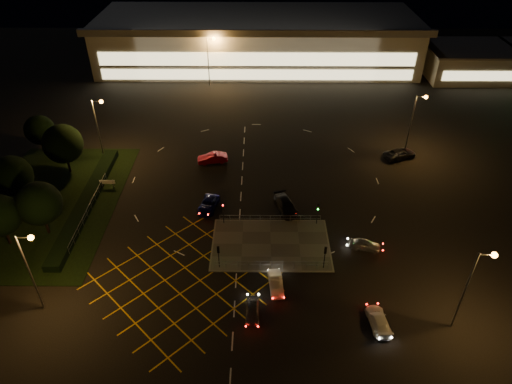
{
  "coord_description": "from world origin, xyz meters",
  "views": [
    {
      "loc": [
        0.51,
        -43.68,
        37.72
      ],
      "look_at": [
        0.14,
        6.29,
        2.0
      ],
      "focal_mm": 32.0,
      "sensor_mm": 36.0,
      "label": 1
    }
  ],
  "objects_px": {
    "signal_nw": "(223,209)",
    "signal_se": "(325,253)",
    "car_circ_red": "(213,158)",
    "car_approach_white": "(379,321)",
    "car_near_silver": "(253,310)",
    "car_far_dkgrey": "(286,205)",
    "car_right_silver": "(365,245)",
    "signal_ne": "(318,210)",
    "car_left_blue": "(208,205)",
    "signal_sw": "(218,253)",
    "car_queue_white": "(276,283)",
    "car_east_grey": "(400,154)"
  },
  "relations": [
    {
      "from": "car_queue_white",
      "to": "car_east_grey",
      "type": "xyz_separation_m",
      "value": [
        20.4,
        27.64,
        0.08
      ]
    },
    {
      "from": "car_circ_red",
      "to": "car_east_grey",
      "type": "distance_m",
      "value": 29.59
    },
    {
      "from": "signal_sw",
      "to": "car_left_blue",
      "type": "relative_size",
      "value": 0.67
    },
    {
      "from": "signal_sw",
      "to": "car_queue_white",
      "type": "relative_size",
      "value": 0.79
    },
    {
      "from": "signal_ne",
      "to": "car_right_silver",
      "type": "distance_m",
      "value": 7.27
    },
    {
      "from": "car_far_dkgrey",
      "to": "car_east_grey",
      "type": "bearing_deg",
      "value": 17.37
    },
    {
      "from": "signal_se",
      "to": "car_far_dkgrey",
      "type": "bearing_deg",
      "value": -70.72
    },
    {
      "from": "car_left_blue",
      "to": "car_right_silver",
      "type": "bearing_deg",
      "value": -9.79
    },
    {
      "from": "car_left_blue",
      "to": "car_circ_red",
      "type": "bearing_deg",
      "value": 103.95
    },
    {
      "from": "car_left_blue",
      "to": "car_far_dkgrey",
      "type": "height_order",
      "value": "car_far_dkgrey"
    },
    {
      "from": "car_left_blue",
      "to": "car_east_grey",
      "type": "xyz_separation_m",
      "value": [
        29.1,
        13.48,
        0.08
      ]
    },
    {
      "from": "car_circ_red",
      "to": "car_approach_white",
      "type": "relative_size",
      "value": 1.06
    },
    {
      "from": "car_far_dkgrey",
      "to": "car_circ_red",
      "type": "height_order",
      "value": "car_circ_red"
    },
    {
      "from": "signal_se",
      "to": "car_right_silver",
      "type": "height_order",
      "value": "signal_se"
    },
    {
      "from": "signal_sw",
      "to": "car_far_dkgrey",
      "type": "height_order",
      "value": "signal_sw"
    },
    {
      "from": "signal_ne",
      "to": "car_east_grey",
      "type": "height_order",
      "value": "signal_ne"
    },
    {
      "from": "car_near_silver",
      "to": "signal_se",
      "type": "bearing_deg",
      "value": 40.4
    },
    {
      "from": "car_queue_white",
      "to": "car_far_dkgrey",
      "type": "height_order",
      "value": "car_far_dkgrey"
    },
    {
      "from": "car_left_blue",
      "to": "car_circ_red",
      "type": "height_order",
      "value": "car_circ_red"
    },
    {
      "from": "car_far_dkgrey",
      "to": "car_right_silver",
      "type": "height_order",
      "value": "car_far_dkgrey"
    },
    {
      "from": "signal_se",
      "to": "car_far_dkgrey",
      "type": "xyz_separation_m",
      "value": [
        -3.85,
        10.99,
        -1.62
      ]
    },
    {
      "from": "car_near_silver",
      "to": "car_east_grey",
      "type": "xyz_separation_m",
      "value": [
        22.9,
        31.3,
        0.12
      ]
    },
    {
      "from": "signal_ne",
      "to": "car_approach_white",
      "type": "xyz_separation_m",
      "value": [
        4.6,
        -15.91,
        -1.74
      ]
    },
    {
      "from": "signal_sw",
      "to": "car_east_grey",
      "type": "distance_m",
      "value": 36.45
    },
    {
      "from": "car_far_dkgrey",
      "to": "car_east_grey",
      "type": "height_order",
      "value": "car_far_dkgrey"
    },
    {
      "from": "car_near_silver",
      "to": "car_approach_white",
      "type": "xyz_separation_m",
      "value": [
        12.68,
        -1.25,
        0.02
      ]
    },
    {
      "from": "car_queue_white",
      "to": "signal_ne",
      "type": "bearing_deg",
      "value": 57.67
    },
    {
      "from": "signal_sw",
      "to": "car_far_dkgrey",
      "type": "bearing_deg",
      "value": -126.56
    },
    {
      "from": "car_right_silver",
      "to": "car_east_grey",
      "type": "bearing_deg",
      "value": -10.77
    },
    {
      "from": "signal_nw",
      "to": "signal_se",
      "type": "bearing_deg",
      "value": -33.65
    },
    {
      "from": "signal_se",
      "to": "car_approach_white",
      "type": "xyz_separation_m",
      "value": [
        4.6,
        -7.92,
        -1.74
      ]
    },
    {
      "from": "car_queue_white",
      "to": "car_approach_white",
      "type": "bearing_deg",
      "value": -31.22
    },
    {
      "from": "car_left_blue",
      "to": "car_approach_white",
      "type": "distance_m",
      "value": 26.83
    },
    {
      "from": "signal_nw",
      "to": "car_queue_white",
      "type": "relative_size",
      "value": 0.79
    },
    {
      "from": "car_approach_white",
      "to": "signal_se",
      "type": "bearing_deg",
      "value": -65.66
    },
    {
      "from": "car_left_blue",
      "to": "car_circ_red",
      "type": "xyz_separation_m",
      "value": [
        -0.45,
        11.93,
        0.11
      ]
    },
    {
      "from": "signal_nw",
      "to": "car_near_silver",
      "type": "xyz_separation_m",
      "value": [
        3.92,
        -14.66,
        -1.76
      ]
    },
    {
      "from": "car_far_dkgrey",
      "to": "signal_se",
      "type": "bearing_deg",
      "value": -89.5
    },
    {
      "from": "signal_ne",
      "to": "car_left_blue",
      "type": "relative_size",
      "value": 0.67
    },
    {
      "from": "car_circ_red",
      "to": "car_east_grey",
      "type": "relative_size",
      "value": 0.88
    },
    {
      "from": "signal_sw",
      "to": "signal_ne",
      "type": "height_order",
      "value": "same"
    },
    {
      "from": "car_right_silver",
      "to": "signal_sw",
      "type": "bearing_deg",
      "value": 114.3
    },
    {
      "from": "car_right_silver",
      "to": "car_circ_red",
      "type": "distance_m",
      "value": 28.12
    },
    {
      "from": "signal_ne",
      "to": "car_left_blue",
      "type": "bearing_deg",
      "value": 167.51
    },
    {
      "from": "signal_ne",
      "to": "car_east_grey",
      "type": "xyz_separation_m",
      "value": [
        14.82,
        16.65,
        -1.63
      ]
    },
    {
      "from": "car_left_blue",
      "to": "car_circ_red",
      "type": "relative_size",
      "value": 1.02
    },
    {
      "from": "car_near_silver",
      "to": "car_approach_white",
      "type": "bearing_deg",
      "value": -4.78
    },
    {
      "from": "signal_nw",
      "to": "car_circ_red",
      "type": "xyz_separation_m",
      "value": [
        -2.73,
        15.09,
        -1.6
      ]
    },
    {
      "from": "signal_nw",
      "to": "car_queue_white",
      "type": "height_order",
      "value": "signal_nw"
    },
    {
      "from": "car_near_silver",
      "to": "car_queue_white",
      "type": "bearing_deg",
      "value": 56.52
    }
  ]
}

